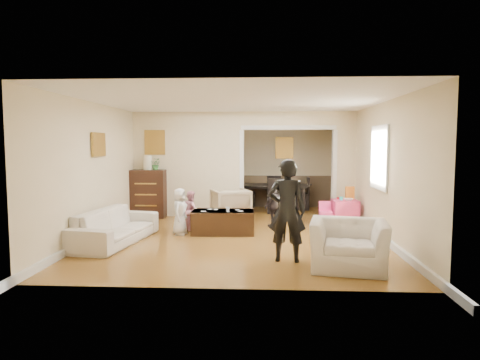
# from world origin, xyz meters

# --- Properties ---
(floor) EXTENTS (7.00, 7.00, 0.00)m
(floor) POSITION_xyz_m (0.00, 0.00, 0.00)
(floor) COLOR #A56E2A
(floor) RESTS_ON ground
(partition_left) EXTENTS (2.75, 0.18, 2.60)m
(partition_left) POSITION_xyz_m (-1.38, 1.80, 1.30)
(partition_left) COLOR beige
(partition_left) RESTS_ON ground
(partition_right) EXTENTS (0.55, 0.18, 2.60)m
(partition_right) POSITION_xyz_m (2.48, 1.80, 1.30)
(partition_right) COLOR beige
(partition_right) RESTS_ON ground
(partition_header) EXTENTS (2.22, 0.18, 0.35)m
(partition_header) POSITION_xyz_m (1.10, 1.80, 2.42)
(partition_header) COLOR beige
(partition_header) RESTS_ON partition_right
(window_pane) EXTENTS (0.03, 0.95, 1.10)m
(window_pane) POSITION_xyz_m (2.73, -0.40, 1.55)
(window_pane) COLOR white
(window_pane) RESTS_ON ground
(framed_art_partition) EXTENTS (0.45, 0.03, 0.55)m
(framed_art_partition) POSITION_xyz_m (-2.20, 1.70, 1.85)
(framed_art_partition) COLOR brown
(framed_art_partition) RESTS_ON partition_left
(framed_art_sofa_wall) EXTENTS (0.03, 0.55, 0.40)m
(framed_art_sofa_wall) POSITION_xyz_m (-2.71, -0.60, 1.80)
(framed_art_sofa_wall) COLOR brown
(framed_art_alcove) EXTENTS (0.45, 0.03, 0.55)m
(framed_art_alcove) POSITION_xyz_m (1.10, 3.44, 1.70)
(framed_art_alcove) COLOR brown
(sofa) EXTENTS (1.11, 2.19, 0.61)m
(sofa) POSITION_xyz_m (-2.22, -1.16, 0.31)
(sofa) COLOR beige
(sofa) RESTS_ON ground
(armchair_back) EXTENTS (1.06, 1.07, 0.76)m
(armchair_back) POSITION_xyz_m (-0.28, 1.14, 0.38)
(armchair_back) COLOR tan
(armchair_back) RESTS_ON ground
(armchair_front) EXTENTS (1.23, 1.12, 0.70)m
(armchair_front) POSITION_xyz_m (1.73, -2.53, 0.35)
(armchair_front) COLOR beige
(armchair_front) RESTS_ON ground
(dresser) EXTENTS (0.85, 0.48, 1.17)m
(dresser) POSITION_xyz_m (-2.35, 1.56, 0.59)
(dresser) COLOR black
(dresser) RESTS_ON ground
(table_lamp) EXTENTS (0.22, 0.22, 0.36)m
(table_lamp) POSITION_xyz_m (-2.35, 1.56, 1.35)
(table_lamp) COLOR beige
(table_lamp) RESTS_ON dresser
(potted_plant) EXTENTS (0.25, 0.22, 0.28)m
(potted_plant) POSITION_xyz_m (-2.15, 1.56, 1.32)
(potted_plant) COLOR #326C30
(potted_plant) RESTS_ON dresser
(coffee_table) EXTENTS (1.27, 0.68, 0.47)m
(coffee_table) POSITION_xyz_m (-0.32, -0.26, 0.23)
(coffee_table) COLOR #352011
(coffee_table) RESTS_ON ground
(coffee_cup) EXTENTS (0.09, 0.09, 0.08)m
(coffee_cup) POSITION_xyz_m (-0.22, -0.31, 0.51)
(coffee_cup) COLOR silver
(coffee_cup) RESTS_ON coffee_table
(play_table) EXTENTS (0.57, 0.57, 0.53)m
(play_table) POSITION_xyz_m (2.37, 1.00, 0.27)
(play_table) COLOR #E63C73
(play_table) RESTS_ON ground
(cereal_box) EXTENTS (0.20, 0.07, 0.30)m
(cereal_box) POSITION_xyz_m (2.49, 1.10, 0.68)
(cereal_box) COLOR gold
(cereal_box) RESTS_ON play_table
(cyan_cup) EXTENTS (0.08, 0.08, 0.08)m
(cyan_cup) POSITION_xyz_m (2.27, 0.95, 0.57)
(cyan_cup) COLOR #28C8C9
(cyan_cup) RESTS_ON play_table
(toy_block) EXTENTS (0.10, 0.08, 0.05)m
(toy_block) POSITION_xyz_m (2.25, 1.12, 0.56)
(toy_block) COLOR red
(toy_block) RESTS_ON play_table
(play_bowl) EXTENTS (0.21, 0.21, 0.05)m
(play_bowl) POSITION_xyz_m (2.42, 0.88, 0.56)
(play_bowl) COLOR white
(play_bowl) RESTS_ON play_table
(dining_table) EXTENTS (2.15, 1.52, 0.69)m
(dining_table) POSITION_xyz_m (0.81, 2.96, 0.34)
(dining_table) COLOR black
(dining_table) RESTS_ON ground
(adult_person) EXTENTS (0.62, 0.44, 1.59)m
(adult_person) POSITION_xyz_m (0.85, -2.21, 0.79)
(adult_person) COLOR black
(adult_person) RESTS_ON ground
(child_kneel_a) EXTENTS (0.35, 0.49, 0.93)m
(child_kneel_a) POSITION_xyz_m (-1.17, -0.41, 0.46)
(child_kneel_a) COLOR silver
(child_kneel_a) RESTS_ON ground
(child_kneel_b) EXTENTS (0.45, 0.49, 0.83)m
(child_kneel_b) POSITION_xyz_m (-1.02, 0.04, 0.42)
(child_kneel_b) COLOR pink
(child_kneel_b) RESTS_ON ground
(child_toddler) EXTENTS (0.54, 0.52, 0.90)m
(child_toddler) POSITION_xyz_m (0.73, 0.49, 0.45)
(child_toddler) COLOR black
(child_toddler) RESTS_ON ground
(craft_papers) EXTENTS (0.86, 0.39, 0.00)m
(craft_papers) POSITION_xyz_m (-0.35, -0.26, 0.47)
(craft_papers) COLOR white
(craft_papers) RESTS_ON coffee_table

